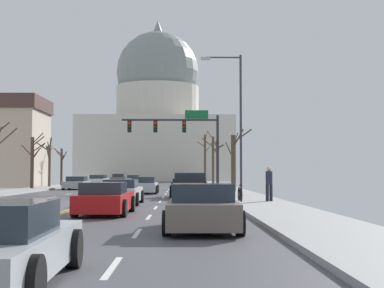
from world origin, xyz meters
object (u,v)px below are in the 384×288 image
sedan_oncoming_02 (133,180)px  sedan_near_03 (105,199)px  street_lamp_right (236,113)px  bicycle_parked (240,194)px  sedan_near_00 (144,186)px  pickup_truck_near_01 (190,186)px  sedan_oncoming_00 (77,183)px  signal_gantry (183,132)px  sedan_near_02 (122,193)px  sedan_near_04 (203,209)px  sedan_oncoming_03 (118,179)px  pedestrian_00 (269,182)px  sedan_oncoming_01 (98,181)px

sedan_oncoming_02 → sedan_near_03: bearing=-86.2°
street_lamp_right → bicycle_parked: street_lamp_right is taller
sedan_near_00 → pickup_truck_near_01: 7.33m
sedan_oncoming_00 → street_lamp_right: bearing=-55.4°
signal_gantry → sedan_oncoming_00: 12.60m
sedan_near_00 → sedan_oncoming_00: bearing=123.7°
sedan_near_00 → sedan_oncoming_00: size_ratio=0.95×
sedan_near_02 → sedan_near_04: bearing=-74.3°
sedan_oncoming_02 → sedan_oncoming_03: bearing=107.2°
sedan_near_00 → bicycle_parked: (5.71, -13.68, -0.09)m
signal_gantry → pickup_truck_near_01: 11.03m
pickup_truck_near_01 → sedan_near_00: bearing=116.9°
sedan_oncoming_02 → street_lamp_right: bearing=-77.0°
sedan_oncoming_03 → pedestrian_00: size_ratio=2.52×
signal_gantry → sedan_near_00: size_ratio=1.77×
sedan_near_00 → sedan_oncoming_01: 24.08m
pickup_truck_near_01 → bicycle_parked: bearing=-71.5°
street_lamp_right → bicycle_parked: 7.03m
sedan_near_02 → pedestrian_00: bearing=1.5°
sedan_near_02 → sedan_oncoming_00: 25.24m
sedan_near_03 → sedan_near_04: size_ratio=1.05×
pickup_truck_near_01 → sedan_oncoming_01: 31.32m
sedan_near_03 → bicycle_parked: (5.79, 6.94, -0.08)m
sedan_near_02 → sedan_oncoming_01: (-6.65, 37.03, 0.03)m
sedan_oncoming_01 → sedan_oncoming_03: 20.75m
pickup_truck_near_01 → sedan_near_03: size_ratio=1.22×
sedan_near_00 → sedan_near_04: sedan_near_04 is taller
sedan_oncoming_00 → sedan_oncoming_03: bearing=89.9°
sedan_oncoming_03 → pedestrian_00: bearing=-76.3°
sedan_near_03 → pedestrian_00: size_ratio=2.60×
sedan_near_03 → sedan_oncoming_03: (-6.79, 64.46, 0.05)m
street_lamp_right → sedan_oncoming_02: street_lamp_right is taller
sedan_oncoming_00 → sedan_oncoming_02: (3.25, 23.16, 0.01)m
sedan_near_00 → sedan_near_02: (-0.17, -13.93, 0.00)m
signal_gantry → pickup_truck_near_01: bearing=-87.5°
sedan_near_04 → sedan_oncoming_03: sedan_oncoming_03 is taller
sedan_oncoming_03 → bicycle_parked: 58.88m
sedan_oncoming_03 → bicycle_parked: bearing=-77.7°
pedestrian_00 → sedan_oncoming_03: bearing=103.7°
signal_gantry → sedan_near_02: (-3.04, -17.63, -4.24)m
sedan_oncoming_00 → pedestrian_00: bearing=-59.7°
sedan_near_00 → sedan_oncoming_03: 44.38m
pedestrian_00 → sedan_near_03: bearing=-136.5°
sedan_near_00 → pedestrian_00: size_ratio=2.61×
sedan_oncoming_00 → bicycle_parked: sedan_oncoming_00 is taller
sedan_oncoming_00 → signal_gantry: bearing=-34.3°
street_lamp_right → sedan_near_04: bearing=-98.4°
street_lamp_right → sedan_near_00: (-6.02, 8.42, -4.57)m
sedan_oncoming_00 → bicycle_parked: 27.18m
street_lamp_right → sedan_oncoming_03: street_lamp_right is taller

